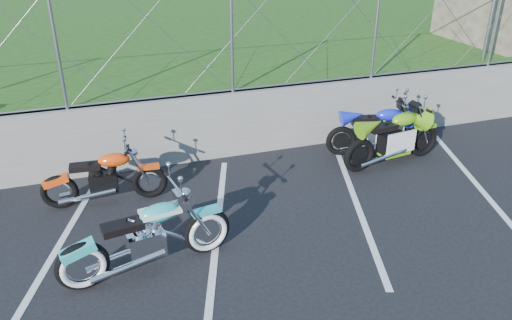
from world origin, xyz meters
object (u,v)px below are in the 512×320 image
object	(u,v)px
naked_orange	(106,179)
sportbike_green	(395,140)
cruiser_turquoise	(149,239)
sportbike_blue	(379,132)

from	to	relation	value
naked_orange	sportbike_green	size ratio (longest dim) A/B	0.92
cruiser_turquoise	sportbike_blue	bearing A→B (deg)	16.03
naked_orange	sportbike_blue	size ratio (longest dim) A/B	0.99
sportbike_blue	cruiser_turquoise	bearing A→B (deg)	-142.36
naked_orange	sportbike_blue	world-z (taller)	sportbike_blue
cruiser_turquoise	sportbike_blue	world-z (taller)	cruiser_turquoise
cruiser_turquoise	sportbike_green	size ratio (longest dim) A/B	1.06
sportbike_green	sportbike_blue	world-z (taller)	sportbike_green
naked_orange	sportbike_green	world-z (taller)	sportbike_green
naked_orange	cruiser_turquoise	bearing A→B (deg)	-73.23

